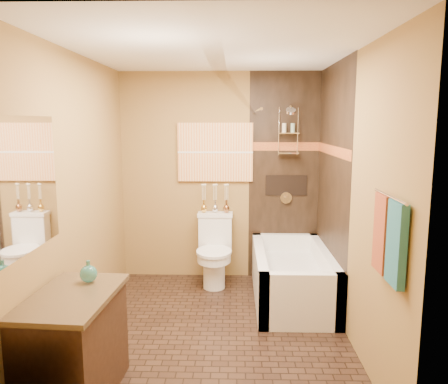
{
  "coord_description": "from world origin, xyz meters",
  "views": [
    {
      "loc": [
        0.18,
        -3.76,
        1.91
      ],
      "look_at": [
        0.07,
        0.4,
        1.24
      ],
      "focal_mm": 35.0,
      "sensor_mm": 36.0,
      "label": 1
    }
  ],
  "objects_px": {
    "vanity": "(74,347)",
    "toilet": "(215,250)",
    "bathtub": "(292,280)",
    "sunset_painting": "(215,152)"
  },
  "relations": [
    {
      "from": "sunset_painting",
      "to": "vanity",
      "type": "bearing_deg",
      "value": -109.3
    },
    {
      "from": "vanity",
      "to": "bathtub",
      "type": "bearing_deg",
      "value": 49.27
    },
    {
      "from": "vanity",
      "to": "toilet",
      "type": "bearing_deg",
      "value": 72.38
    },
    {
      "from": "bathtub",
      "to": "vanity",
      "type": "height_order",
      "value": "vanity"
    },
    {
      "from": "bathtub",
      "to": "vanity",
      "type": "relative_size",
      "value": 1.68
    },
    {
      "from": "sunset_painting",
      "to": "vanity",
      "type": "relative_size",
      "value": 1.01
    },
    {
      "from": "bathtub",
      "to": "sunset_painting",
      "type": "bearing_deg",
      "value": 139.79
    },
    {
      "from": "sunset_painting",
      "to": "bathtub",
      "type": "height_order",
      "value": "sunset_painting"
    },
    {
      "from": "sunset_painting",
      "to": "toilet",
      "type": "height_order",
      "value": "sunset_painting"
    },
    {
      "from": "bathtub",
      "to": "toilet",
      "type": "relative_size",
      "value": 1.82
    }
  ]
}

